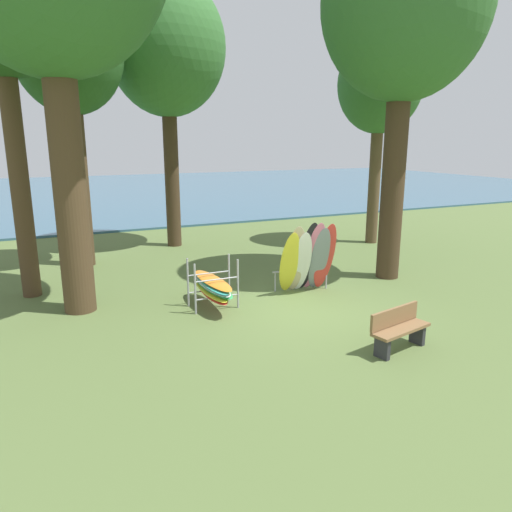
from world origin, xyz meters
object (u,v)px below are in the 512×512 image
(tree_foreground_right, at_px, (405,6))
(tree_deep_back, at_px, (68,57))
(tree_mid_behind, at_px, (380,86))
(park_bench, at_px, (399,328))
(tree_far_left_back, at_px, (167,49))
(board_storage_rack, at_px, (212,286))
(leaning_board_pile, at_px, (308,259))

(tree_foreground_right, distance_m, tree_deep_back, 9.89)
(tree_mid_behind, relative_size, park_bench, 5.51)
(tree_far_left_back, distance_m, park_bench, 13.33)
(tree_mid_behind, relative_size, tree_far_left_back, 0.81)
(tree_deep_back, bearing_deg, tree_far_left_back, 26.40)
(tree_mid_behind, distance_m, tree_far_left_back, 8.08)
(tree_foreground_right, xyz_separation_m, tree_mid_behind, (2.73, 4.31, -1.53))
(tree_deep_back, xyz_separation_m, board_storage_rack, (2.48, -5.71, -6.00))
(tree_mid_behind, bearing_deg, board_storage_rack, -151.24)
(tree_mid_behind, bearing_deg, tree_far_left_back, 159.59)
(tree_mid_behind, height_order, board_storage_rack, tree_mid_behind)
(board_storage_rack, bearing_deg, leaning_board_pile, -0.06)
(tree_foreground_right, relative_size, tree_deep_back, 1.20)
(tree_far_left_back, distance_m, board_storage_rack, 10.10)
(tree_foreground_right, bearing_deg, tree_deep_back, 147.02)
(tree_foreground_right, relative_size, tree_mid_behind, 1.29)
(board_storage_rack, distance_m, park_bench, 4.65)
(tree_deep_back, height_order, leaning_board_pile, tree_deep_back)
(tree_foreground_right, distance_m, tree_mid_behind, 5.32)
(park_bench, bearing_deg, board_storage_rack, 123.20)
(leaning_board_pile, xyz_separation_m, board_storage_rack, (-2.73, 0.00, -0.41))
(park_bench, bearing_deg, tree_foreground_right, 52.75)
(leaning_board_pile, bearing_deg, tree_deep_back, 132.33)
(tree_far_left_back, xyz_separation_m, leaning_board_pile, (1.71, -7.45, -6.34))
(tree_foreground_right, xyz_separation_m, board_storage_rack, (-5.77, -0.36, -7.04))
(tree_deep_back, bearing_deg, leaning_board_pile, -47.67)
(tree_deep_back, relative_size, leaning_board_pile, 4.23)
(tree_far_left_back, relative_size, park_bench, 6.77)
(tree_mid_behind, bearing_deg, tree_foreground_right, -122.36)
(tree_deep_back, distance_m, leaning_board_pile, 9.54)
(tree_foreground_right, height_order, tree_mid_behind, tree_foreground_right)
(tree_deep_back, distance_m, board_storage_rack, 8.65)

